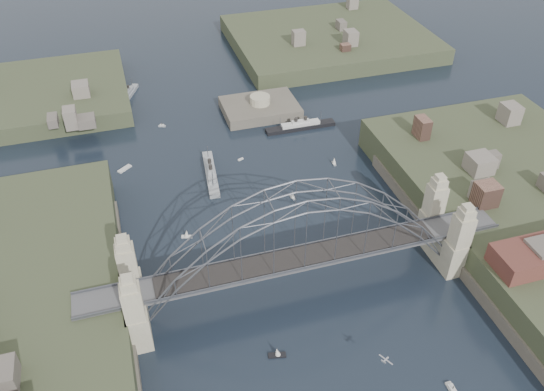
{
  "coord_description": "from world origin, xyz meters",
  "views": [
    {
      "loc": [
        -27.04,
        -71.46,
        83.37
      ],
      "look_at": [
        0.0,
        18.0,
        10.0
      ],
      "focal_mm": 36.73,
      "sensor_mm": 36.0,
      "label": 1
    }
  ],
  "objects_px": {
    "fort_island": "(260,113)",
    "naval_cruiser_far": "(128,95)",
    "bridge": "(300,243)",
    "naval_cruiser_near": "(211,173)",
    "wharf_shed": "(544,254)",
    "ocean_liner": "(300,126)"
  },
  "relations": [
    {
      "from": "wharf_shed",
      "to": "naval_cruiser_near",
      "type": "xyz_separation_m",
      "value": [
        -52.84,
        56.45,
        -9.12
      ]
    },
    {
      "from": "fort_island",
      "to": "naval_cruiser_far",
      "type": "bearing_deg",
      "value": 150.04
    },
    {
      "from": "fort_island",
      "to": "wharf_shed",
      "type": "relative_size",
      "value": 1.1
    },
    {
      "from": "ocean_liner",
      "to": "bridge",
      "type": "bearing_deg",
      "value": -109.57
    },
    {
      "from": "wharf_shed",
      "to": "naval_cruiser_near",
      "type": "distance_m",
      "value": 77.86
    },
    {
      "from": "fort_island",
      "to": "ocean_liner",
      "type": "xyz_separation_m",
      "value": [
        8.49,
        -12.37,
        1.12
      ]
    },
    {
      "from": "bridge",
      "to": "naval_cruiser_near",
      "type": "xyz_separation_m",
      "value": [
        -8.84,
        42.45,
        -11.44
      ]
    },
    {
      "from": "fort_island",
      "to": "bridge",
      "type": "bearing_deg",
      "value": -99.73
    },
    {
      "from": "fort_island",
      "to": "wharf_shed",
      "type": "bearing_deg",
      "value": -69.15
    },
    {
      "from": "fort_island",
      "to": "naval_cruiser_near",
      "type": "bearing_deg",
      "value": -127.11
    },
    {
      "from": "bridge",
      "to": "fort_island",
      "type": "xyz_separation_m",
      "value": [
        12.0,
        70.0,
        -12.66
      ]
    },
    {
      "from": "naval_cruiser_far",
      "to": "naval_cruiser_near",
      "type": "bearing_deg",
      "value": -71.78
    },
    {
      "from": "naval_cruiser_far",
      "to": "ocean_liner",
      "type": "xyz_separation_m",
      "value": [
        45.4,
        -33.64,
        0.04
      ]
    },
    {
      "from": "bridge",
      "to": "ocean_liner",
      "type": "xyz_separation_m",
      "value": [
        20.49,
        57.63,
        -11.55
      ]
    },
    {
      "from": "naval_cruiser_near",
      "to": "ocean_liner",
      "type": "bearing_deg",
      "value": 27.36
    },
    {
      "from": "fort_island",
      "to": "wharf_shed",
      "type": "xyz_separation_m",
      "value": [
        32.0,
        -84.0,
        10.34
      ]
    },
    {
      "from": "bridge",
      "to": "fort_island",
      "type": "bearing_deg",
      "value": 80.27
    },
    {
      "from": "bridge",
      "to": "fort_island",
      "type": "relative_size",
      "value": 3.82
    },
    {
      "from": "wharf_shed",
      "to": "naval_cruiser_near",
      "type": "bearing_deg",
      "value": 133.11
    },
    {
      "from": "naval_cruiser_near",
      "to": "naval_cruiser_far",
      "type": "distance_m",
      "value": 51.4
    },
    {
      "from": "bridge",
      "to": "naval_cruiser_near",
      "type": "relative_size",
      "value": 4.38
    },
    {
      "from": "naval_cruiser_near",
      "to": "ocean_liner",
      "type": "distance_m",
      "value": 33.03
    }
  ]
}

